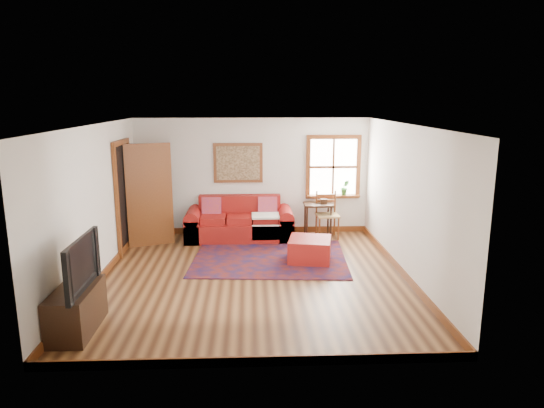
{
  "coord_description": "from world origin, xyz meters",
  "views": [
    {
      "loc": [
        -0.03,
        -7.59,
        2.9
      ],
      "look_at": [
        0.33,
        0.6,
        1.11
      ],
      "focal_mm": 32.0,
      "sensor_mm": 36.0,
      "label": 1
    }
  ],
  "objects_px": {
    "side_table": "(318,209)",
    "ladder_back_chair": "(327,213)",
    "media_cabinet": "(76,310)",
    "red_ottoman": "(310,250)",
    "red_leather_sofa": "(240,225)"
  },
  "relations": [
    {
      "from": "ladder_back_chair",
      "to": "red_ottoman",
      "type": "bearing_deg",
      "value": -109.51
    },
    {
      "from": "red_leather_sofa",
      "to": "media_cabinet",
      "type": "relative_size",
      "value": 2.15
    },
    {
      "from": "media_cabinet",
      "to": "red_ottoman",
      "type": "bearing_deg",
      "value": 38.13
    },
    {
      "from": "red_leather_sofa",
      "to": "media_cabinet",
      "type": "distance_m",
      "value": 4.56
    },
    {
      "from": "red_leather_sofa",
      "to": "ladder_back_chair",
      "type": "xyz_separation_m",
      "value": [
        1.84,
        -0.01,
        0.24
      ]
    },
    {
      "from": "side_table",
      "to": "media_cabinet",
      "type": "xyz_separation_m",
      "value": [
        -3.64,
        -4.15,
        -0.31
      ]
    },
    {
      "from": "ladder_back_chair",
      "to": "media_cabinet",
      "type": "bearing_deg",
      "value": -132.97
    },
    {
      "from": "red_ottoman",
      "to": "media_cabinet",
      "type": "distance_m",
      "value": 4.17
    },
    {
      "from": "side_table",
      "to": "ladder_back_chair",
      "type": "bearing_deg",
      "value": -14.21
    },
    {
      "from": "red_ottoman",
      "to": "ladder_back_chair",
      "type": "height_order",
      "value": "ladder_back_chair"
    },
    {
      "from": "red_ottoman",
      "to": "red_leather_sofa",
      "type": "bearing_deg",
      "value": 141.38
    },
    {
      "from": "red_leather_sofa",
      "to": "media_cabinet",
      "type": "height_order",
      "value": "red_leather_sofa"
    },
    {
      "from": "side_table",
      "to": "ladder_back_chair",
      "type": "distance_m",
      "value": 0.2
    },
    {
      "from": "red_ottoman",
      "to": "media_cabinet",
      "type": "relative_size",
      "value": 0.71
    },
    {
      "from": "red_ottoman",
      "to": "ladder_back_chair",
      "type": "bearing_deg",
      "value": 81.6
    }
  ]
}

